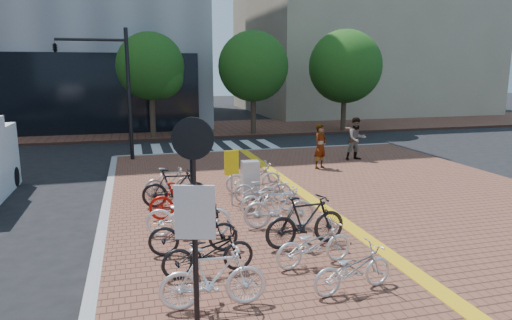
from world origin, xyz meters
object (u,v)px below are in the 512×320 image
object	(u,v)px
bike_2	(194,231)
bike_3	(188,215)
bike_4	(181,201)
bike_8	(314,244)
bike_12	(263,188)
traffic_light_pole	(96,70)
bike_10	(279,207)
bike_11	(269,198)
pedestrian_b	(356,139)
bike_7	(353,269)
bike_0	(213,278)
bike_6	(170,182)
pedestrian_a	(320,146)
yellow_sign	(232,168)
bike_5	(175,188)
bike_13	(253,177)
bike_9	(306,221)
notice_sign	(194,200)
bike_1	(208,251)
utility_box	(250,179)

from	to	relation	value
bike_2	bike_3	xyz separation A→B (m)	(0.02, 1.06, 0.03)
bike_4	bike_8	bearing A→B (deg)	-138.17
bike_12	traffic_light_pole	world-z (taller)	traffic_light_pole
bike_10	traffic_light_pole	world-z (taller)	traffic_light_pole
bike_11	pedestrian_b	size ratio (longest dim) A/B	0.90
bike_4	bike_7	bearing A→B (deg)	-142.83
bike_10	bike_12	world-z (taller)	bike_10
bike_0	bike_12	bearing A→B (deg)	-19.56
bike_12	pedestrian_b	size ratio (longest dim) A/B	0.92
bike_6	pedestrian_a	bearing A→B (deg)	-70.71
bike_2	bike_4	world-z (taller)	bike_4
bike_3	yellow_sign	size ratio (longest dim) A/B	1.23
bike_2	bike_5	distance (m)	3.50
bike_4	bike_13	size ratio (longest dim) A/B	0.93
bike_9	traffic_light_pole	size ratio (longest dim) A/B	0.35
bike_9	bike_7	bearing A→B (deg)	175.04
bike_0	pedestrian_a	size ratio (longest dim) A/B	1.00
bike_5	notice_sign	xyz separation A→B (m)	(-0.28, -6.47, 1.49)
notice_sign	bike_4	bearing A→B (deg)	86.39
bike_6	notice_sign	world-z (taller)	notice_sign
bike_1	bike_8	xyz separation A→B (m)	(2.12, -0.13, -0.03)
bike_0	traffic_light_pole	distance (m)	14.15
bike_4	yellow_sign	bearing A→B (deg)	-50.86
bike_8	pedestrian_a	xyz separation A→B (m)	(3.74, 8.47, 0.44)
bike_2	bike_4	bearing A→B (deg)	2.42
bike_1	bike_6	world-z (taller)	bike_1
bike_6	bike_4	bearing A→B (deg)	178.80
bike_3	bike_13	world-z (taller)	bike_3
bike_9	yellow_sign	xyz separation A→B (m)	(-0.92, 3.44, 0.55)
bike_5	bike_9	distance (m)	4.51
yellow_sign	traffic_light_pole	bearing A→B (deg)	116.92
bike_5	bike_8	xyz separation A→B (m)	(2.32, -4.75, -0.11)
bike_0	yellow_sign	bearing A→B (deg)	-11.15
traffic_light_pole	bike_12	bearing A→B (deg)	-57.73
bike_10	bike_11	size ratio (longest dim) A/B	1.07
bike_7	bike_9	bearing A→B (deg)	-7.58
utility_box	bike_5	bearing A→B (deg)	-169.81
bike_4	bike_9	bearing A→B (deg)	-126.63
bike_1	bike_4	size ratio (longest dim) A/B	1.06
bike_4	notice_sign	world-z (taller)	notice_sign
bike_13	utility_box	size ratio (longest dim) A/B	1.60
bike_4	bike_12	distance (m)	2.66
pedestrian_b	yellow_sign	xyz separation A→B (m)	(-6.66, -5.25, 0.20)
bike_13	bike_5	bearing A→B (deg)	108.90
bike_10	bike_12	xyz separation A→B (m)	(0.22, 2.23, -0.09)
notice_sign	bike_5	bearing A→B (deg)	87.54
yellow_sign	traffic_light_pole	size ratio (longest dim) A/B	0.29
pedestrian_b	pedestrian_a	bearing A→B (deg)	-154.21
bike_8	bike_9	size ratio (longest dim) A/B	0.87
bike_4	yellow_sign	size ratio (longest dim) A/B	1.04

